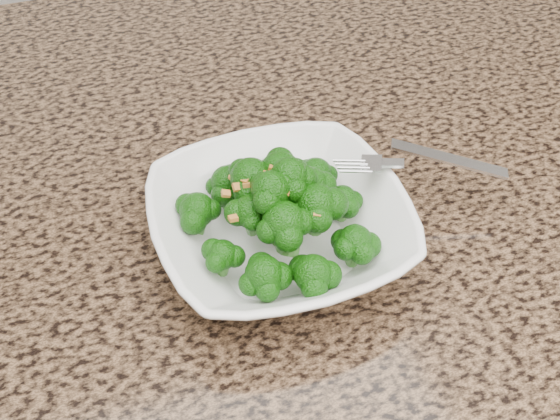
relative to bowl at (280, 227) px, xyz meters
name	(u,v)px	position (x,y,z in m)	size (l,w,h in m)	color
granite_counter	(206,238)	(-0.06, 0.05, -0.04)	(1.64, 1.04, 0.03)	brown
bowl	(280,227)	(0.00, 0.00, 0.00)	(0.23, 0.23, 0.06)	white
broccoli_pile	(280,177)	(0.00, 0.00, 0.06)	(0.20, 0.20, 0.06)	#135409
garlic_topping	(280,145)	(0.00, 0.00, 0.10)	(0.12, 0.12, 0.01)	#C98231
fork	(396,162)	(0.12, 0.01, 0.03)	(0.19, 0.03, 0.01)	silver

